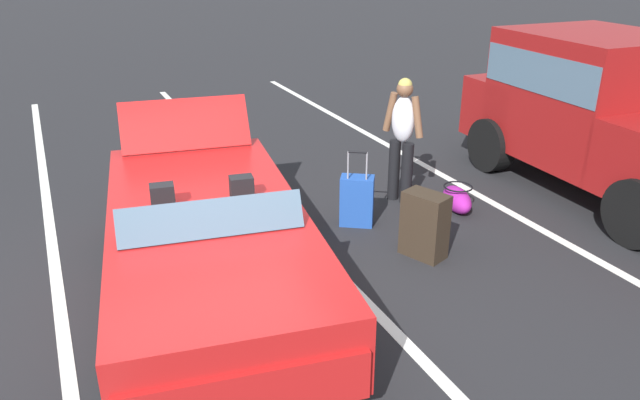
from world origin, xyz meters
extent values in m
plane|color=black|center=(0.00, 0.00, 0.00)|extent=(80.00, 80.00, 0.00)
cube|color=silver|center=(0.00, -1.38, 0.00)|extent=(18.00, 0.12, 0.01)
cube|color=silver|center=(0.00, 1.32, 0.00)|extent=(18.00, 0.12, 0.01)
cube|color=silver|center=(0.00, 4.02, 0.00)|extent=(18.00, 0.12, 0.01)
cube|color=red|center=(0.00, 0.00, 0.62)|extent=(4.32, 2.35, 0.64)
cube|color=red|center=(1.42, -0.21, 0.51)|extent=(1.54, 1.85, 0.38)
cube|color=slate|center=(0.51, -0.08, 1.09)|extent=(0.41, 1.56, 0.31)
cube|color=black|center=(-0.15, 0.40, 1.05)|extent=(0.19, 0.24, 0.22)
cube|color=black|center=(-0.26, -0.34, 1.05)|extent=(0.19, 0.24, 0.22)
cube|color=red|center=(-1.93, 0.29, 1.22)|extent=(0.59, 1.54, 0.55)
cylinder|color=black|center=(1.38, 0.61, 0.30)|extent=(0.63, 0.31, 0.60)
cylinder|color=black|center=(1.14, -0.99, 0.30)|extent=(0.63, 0.31, 0.60)
cylinder|color=black|center=(-1.14, 0.99, 0.30)|extent=(0.63, 0.31, 0.60)
cylinder|color=black|center=(-1.38, -0.61, 0.30)|extent=(0.63, 0.31, 0.60)
cube|color=#2D2319|center=(0.12, 2.36, 0.37)|extent=(0.55, 0.44, 0.74)
cube|color=black|center=(0.07, 2.50, 0.31)|extent=(0.36, 0.16, 0.41)
sphere|color=black|center=(0.01, 2.20, 0.02)|extent=(0.04, 0.04, 0.04)
sphere|color=black|center=(0.32, 2.32, 0.02)|extent=(0.04, 0.04, 0.04)
cube|color=#1E479E|center=(-0.90, 2.07, 0.31)|extent=(0.42, 0.47, 0.62)
cube|color=navy|center=(-1.01, 2.14, 0.26)|extent=(0.19, 0.28, 0.34)
cylinder|color=gray|center=(-0.91, 1.94, 0.79)|extent=(0.03, 0.03, 0.34)
cylinder|color=gray|center=(-0.79, 2.12, 0.79)|extent=(0.03, 0.03, 0.34)
cylinder|color=black|center=(-0.85, 2.03, 0.96)|extent=(0.14, 0.20, 0.03)
sphere|color=black|center=(-0.90, 1.90, 0.02)|extent=(0.04, 0.04, 0.04)
sphere|color=black|center=(-0.75, 2.14, 0.02)|extent=(0.04, 0.04, 0.04)
ellipsoid|color=#991E8C|center=(-0.72, 3.44, 0.15)|extent=(0.70, 0.45, 0.30)
torus|color=black|center=(-0.72, 3.44, 0.33)|extent=(0.46, 0.46, 0.02)
cylinder|color=black|center=(-1.23, 2.98, 0.41)|extent=(0.20, 0.20, 0.82)
cylinder|color=black|center=(-1.41, 2.90, 0.41)|extent=(0.20, 0.20, 0.82)
ellipsoid|color=silver|center=(-1.32, 2.94, 1.12)|extent=(0.38, 0.33, 0.60)
sphere|color=brown|center=(-1.32, 2.94, 1.51)|extent=(0.21, 0.21, 0.21)
sphere|color=tan|center=(-1.32, 2.94, 1.56)|extent=(0.18, 0.18, 0.18)
cylinder|color=brown|center=(-1.13, 3.02, 1.19)|extent=(0.21, 0.16, 0.53)
cylinder|color=brown|center=(-1.51, 2.85, 1.19)|extent=(0.21, 0.16, 0.53)
cube|color=maroon|center=(-1.93, 5.70, 0.85)|extent=(1.18, 1.94, 0.90)
cube|color=maroon|center=(-0.88, 5.66, 1.25)|extent=(2.18, 1.98, 1.70)
cube|color=slate|center=(-0.88, 5.66, 1.63)|extent=(2.14, 2.00, 0.51)
cylinder|color=black|center=(-1.75, 4.79, 0.40)|extent=(0.81, 0.31, 0.80)
cylinder|color=black|center=(-1.68, 6.60, 0.40)|extent=(0.81, 0.31, 0.80)
cylinder|color=black|center=(0.92, 4.68, 0.40)|extent=(0.81, 0.31, 0.80)
camera|label=1|loc=(5.06, -1.19, 3.23)|focal=34.11mm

